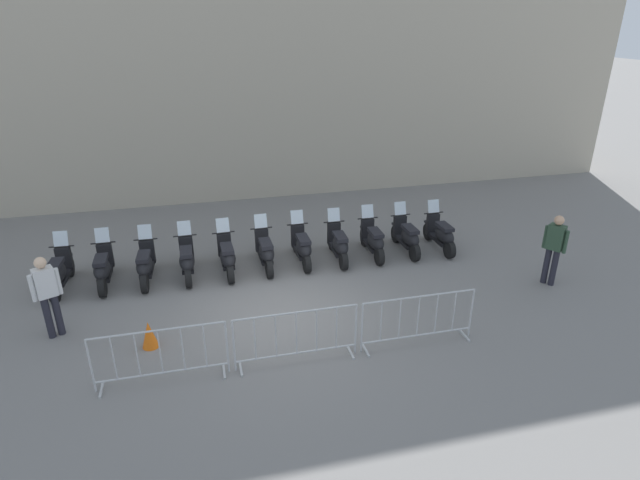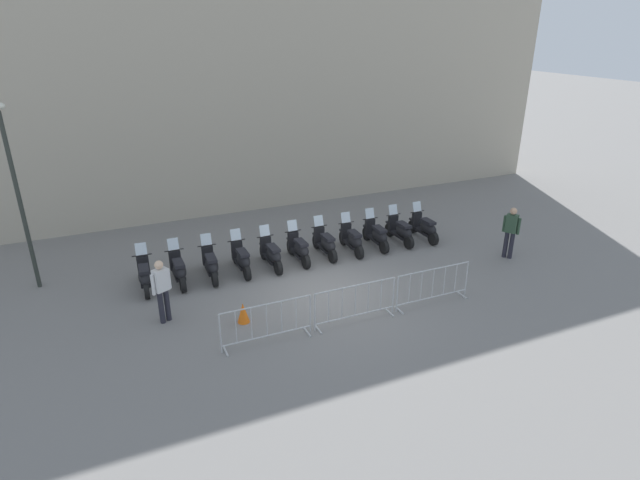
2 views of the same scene
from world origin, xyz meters
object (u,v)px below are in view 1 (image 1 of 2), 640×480
at_px(motorcycle_6, 302,247).
at_px(motorcycle_10, 441,234).
at_px(motorcycle_3, 187,260).
at_px(barrier_segment_2, 418,320).
at_px(motorcycle_5, 265,251).
at_px(officer_near_row_end, 554,246).
at_px(motorcycle_4, 227,256).
at_px(motorcycle_7, 339,244).
at_px(barrier_segment_0, 161,356).
at_px(motorcycle_2, 146,264).
at_px(motorcycle_0, 59,272).
at_px(traffic_cone, 149,334).
at_px(barrier_segment_1, 296,337).
at_px(motorcycle_9, 407,237).
at_px(motorcycle_8, 373,240).
at_px(motorcycle_1, 104,268).
at_px(officer_mid_plaza, 47,292).

xyz_separation_m(motorcycle_6, motorcycle_10, (3.81, -0.17, 0.00)).
xyz_separation_m(motorcycle_3, barrier_segment_2, (4.19, -4.02, 0.07)).
xyz_separation_m(motorcycle_5, officer_near_row_end, (6.35, -2.56, 0.53)).
bearing_deg(motorcycle_3, motorcycle_4, -3.07).
relative_size(motorcycle_7, barrier_segment_0, 0.75).
bearing_deg(motorcycle_2, barrier_segment_2, -38.02).
distance_m(motorcycle_0, traffic_cone, 3.53).
bearing_deg(barrier_segment_0, traffic_cone, 102.76).
bearing_deg(motorcycle_7, barrier_segment_1, -117.02).
relative_size(motorcycle_6, barrier_segment_1, 0.75).
distance_m(motorcycle_6, traffic_cone, 4.62).
xyz_separation_m(motorcycle_9, barrier_segment_1, (-3.89, -3.90, 0.07)).
relative_size(motorcycle_2, traffic_cone, 3.14).
xyz_separation_m(motorcycle_0, motorcycle_8, (7.62, -0.15, 0.00)).
xyz_separation_m(motorcycle_6, officer_near_row_end, (5.39, -2.60, 0.53)).
bearing_deg(traffic_cone, motorcycle_8, 26.08).
bearing_deg(motorcycle_0, motorcycle_1, -1.83).
bearing_deg(motorcycle_3, officer_near_row_end, -17.35).
bearing_deg(barrier_segment_2, motorcycle_0, 149.79).
xyz_separation_m(motorcycle_6, motorcycle_8, (1.90, -0.07, 0.00)).
bearing_deg(motorcycle_0, motorcycle_9, -1.07).
relative_size(motorcycle_10, officer_near_row_end, 0.99).
relative_size(motorcycle_1, officer_near_row_end, 0.99).
distance_m(motorcycle_8, barrier_segment_0, 6.57).
bearing_deg(motorcycle_4, motorcycle_9, -0.25).
bearing_deg(officer_mid_plaza, motorcycle_8, 13.98).
xyz_separation_m(motorcycle_3, motorcycle_6, (2.86, 0.02, 0.00)).
bearing_deg(motorcycle_0, motorcycle_7, -1.38).
distance_m(officer_near_row_end, traffic_cone, 9.09).
distance_m(motorcycle_7, barrier_segment_0, 5.81).
bearing_deg(officer_near_row_end, motorcycle_4, 160.90).
height_order(motorcycle_1, motorcycle_6, same).
bearing_deg(barrier_segment_2, motorcycle_6, 108.29).
bearing_deg(motorcycle_2, motorcycle_1, 176.91).
bearing_deg(barrier_segment_1, motorcycle_0, 139.08).
xyz_separation_m(officer_mid_plaza, traffic_cone, (1.82, -0.89, -0.71)).
xyz_separation_m(motorcycle_9, barrier_segment_2, (-1.52, -3.95, 0.07)).
relative_size(motorcycle_10, barrier_segment_2, 0.75).
xyz_separation_m(motorcycle_5, motorcycle_8, (2.85, -0.04, 0.00)).
bearing_deg(motorcycle_1, motorcycle_3, -1.74).
height_order(motorcycle_9, barrier_segment_0, motorcycle_9).
xyz_separation_m(motorcycle_1, motorcycle_2, (0.95, -0.05, 0.00)).
bearing_deg(motorcycle_5, motorcycle_0, 178.75).
xyz_separation_m(motorcycle_1, motorcycle_3, (1.90, -0.06, 0.00)).
xyz_separation_m(motorcycle_4, barrier_segment_0, (-1.51, -3.86, 0.07)).
distance_m(motorcycle_1, officer_near_row_end, 10.50).
bearing_deg(barrier_segment_1, motorcycle_5, 88.74).
bearing_deg(motorcycle_5, barrier_segment_2, -60.26).
relative_size(motorcycle_2, motorcycle_10, 1.00).
relative_size(motorcycle_1, barrier_segment_1, 0.75).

